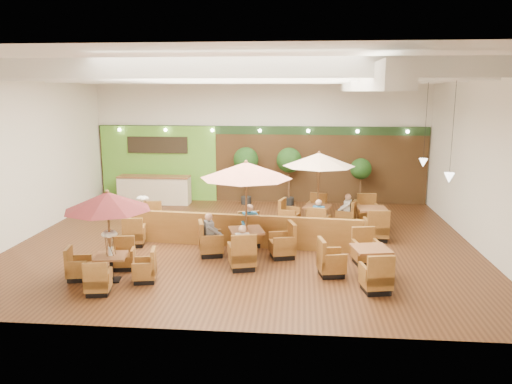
# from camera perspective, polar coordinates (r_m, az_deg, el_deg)

# --- Properties ---
(room) EXTENTS (14.04, 14.00, 5.52)m
(room) POSITION_cam_1_polar(r_m,az_deg,el_deg) (16.31, 0.04, 7.85)
(room) COLOR #381E0F
(room) RESTS_ON ground
(service_counter) EXTENTS (3.00, 0.75, 1.18)m
(service_counter) POSITION_cam_1_polar(r_m,az_deg,el_deg) (21.39, -11.53, 0.24)
(service_counter) COLOR beige
(service_counter) RESTS_ON ground
(booth_divider) EXTENTS (7.15, 0.83, 0.99)m
(booth_divider) POSITION_cam_1_polar(r_m,az_deg,el_deg) (15.18, -1.47, -4.45)
(booth_divider) COLOR brown
(booth_divider) RESTS_ON ground
(table_0) EXTENTS (2.33, 2.33, 2.32)m
(table_0) POSITION_cam_1_polar(r_m,az_deg,el_deg) (12.70, -16.50, -3.00)
(table_0) COLOR brown
(table_0) RESTS_ON ground
(table_1) EXTENTS (2.87, 2.87, 2.79)m
(table_1) POSITION_cam_1_polar(r_m,az_deg,el_deg) (13.91, -1.13, -0.02)
(table_1) COLOR brown
(table_1) RESTS_ON ground
(table_2) EXTENTS (2.73, 2.73, 2.66)m
(table_2) POSITION_cam_1_polar(r_m,az_deg,el_deg) (17.16, 7.16, 1.83)
(table_2) COLOR brown
(table_2) RESTS_ON ground
(table_3) EXTENTS (0.97, 2.58, 1.52)m
(table_3) POSITION_cam_1_polar(r_m,az_deg,el_deg) (16.54, -12.73, -3.41)
(table_3) COLOR brown
(table_3) RESTS_ON ground
(table_4) EXTENTS (1.87, 2.71, 0.98)m
(table_4) POSITION_cam_1_polar(r_m,az_deg,el_deg) (13.07, 11.69, -7.94)
(table_4) COLOR brown
(table_4) RESTS_ON ground
(table_5) EXTENTS (0.99, 2.82, 1.05)m
(table_5) POSITION_cam_1_polar(r_m,az_deg,el_deg) (17.22, 13.08, -3.16)
(table_5) COLOR brown
(table_5) RESTS_ON ground
(topiary_0) EXTENTS (1.03, 1.03, 2.40)m
(topiary_0) POSITION_cam_1_polar(r_m,az_deg,el_deg) (20.62, -1.16, 3.45)
(topiary_0) COLOR black
(topiary_0) RESTS_ON ground
(topiary_1) EXTENTS (1.03, 1.03, 2.40)m
(topiary_1) POSITION_cam_1_polar(r_m,az_deg,el_deg) (20.51, 3.81, 3.38)
(topiary_1) COLOR black
(topiary_1) RESTS_ON ground
(topiary_2) EXTENTS (0.86, 0.86, 1.99)m
(topiary_2) POSITION_cam_1_polar(r_m,az_deg,el_deg) (20.70, 11.89, 2.40)
(topiary_2) COLOR black
(topiary_2) RESTS_ON ground
(diner_0) EXTENTS (0.41, 0.36, 0.76)m
(diner_0) POSITION_cam_1_polar(r_m,az_deg,el_deg) (13.21, -1.59, -5.76)
(diner_0) COLOR silver
(diner_0) RESTS_ON ground
(diner_1) EXTENTS (0.46, 0.41, 0.84)m
(diner_1) POSITION_cam_1_polar(r_m,az_deg,el_deg) (15.16, -0.70, -3.38)
(diner_1) COLOR #276CA9
(diner_1) RESTS_ON ground
(diner_2) EXTENTS (0.42, 0.45, 0.80)m
(diner_2) POSITION_cam_1_polar(r_m,az_deg,el_deg) (14.32, -5.19, -4.36)
(diner_2) COLOR slate
(diner_2) RESTS_ON ground
(diner_3) EXTENTS (0.40, 0.34, 0.75)m
(diner_3) POSITION_cam_1_polar(r_m,az_deg,el_deg) (16.42, 7.18, -2.42)
(diner_3) COLOR #276CA9
(diner_3) RESTS_ON ground
(diner_4) EXTENTS (0.36, 0.41, 0.75)m
(diner_4) POSITION_cam_1_polar(r_m,az_deg,el_deg) (17.43, 10.27, -1.70)
(diner_4) COLOR silver
(diner_4) RESTS_ON ground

